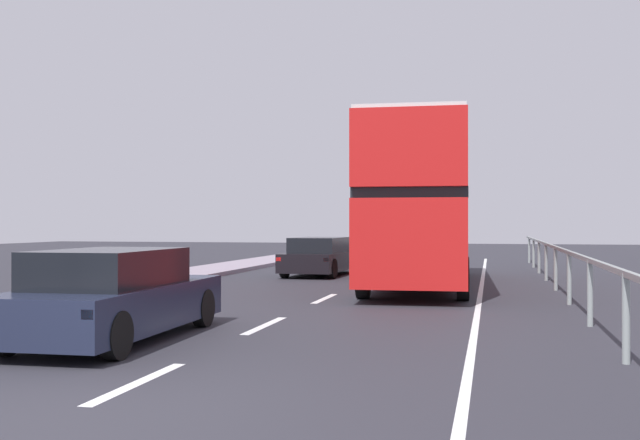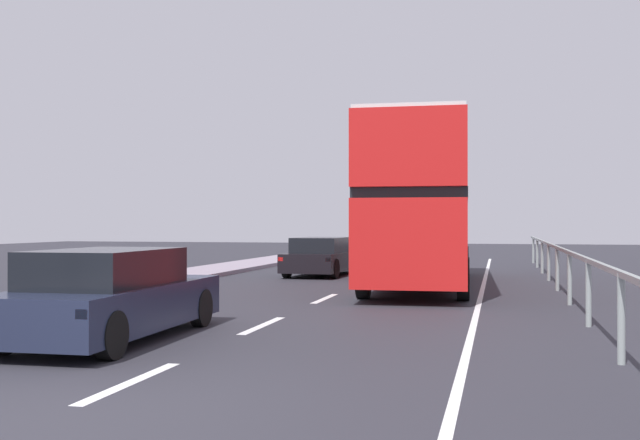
# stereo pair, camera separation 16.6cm
# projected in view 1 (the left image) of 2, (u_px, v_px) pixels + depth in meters

# --- Properties ---
(ground_plane) EXTENTS (75.29, 120.00, 0.10)m
(ground_plane) POSITION_uv_depth(u_px,v_px,m) (71.00, 419.00, 6.94)
(ground_plane) COLOR #2B2A32
(lane_paint_markings) EXTENTS (3.69, 46.00, 0.01)m
(lane_paint_markings) POSITION_uv_depth(u_px,v_px,m) (406.00, 311.00, 15.04)
(lane_paint_markings) COLOR silver
(lane_paint_markings) RESTS_ON ground
(bridge_side_railing) EXTENTS (0.10, 42.00, 1.17)m
(bridge_side_railing) POSITION_uv_depth(u_px,v_px,m) (578.00, 266.00, 14.50)
(bridge_side_railing) COLOR #8F9796
(bridge_side_railing) RESTS_ON ground
(double_decker_bus_red) EXTENTS (2.97, 11.41, 4.34)m
(double_decker_bus_red) POSITION_uv_depth(u_px,v_px,m) (421.00, 204.00, 21.32)
(double_decker_bus_red) COLOR red
(double_decker_bus_red) RESTS_ON ground
(hatchback_car_near) EXTENTS (1.89, 4.63, 1.38)m
(hatchback_car_near) POSITION_uv_depth(u_px,v_px,m) (114.00, 296.00, 11.30)
(hatchback_car_near) COLOR #1D2339
(hatchback_car_near) RESTS_ON ground
(sedan_car_ahead) EXTENTS (1.96, 4.58, 1.29)m
(sedan_car_ahead) POSITION_uv_depth(u_px,v_px,m) (321.00, 257.00, 25.50)
(sedan_car_ahead) COLOR black
(sedan_car_ahead) RESTS_ON ground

